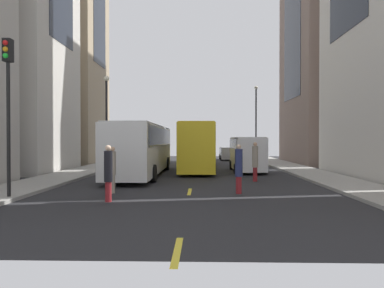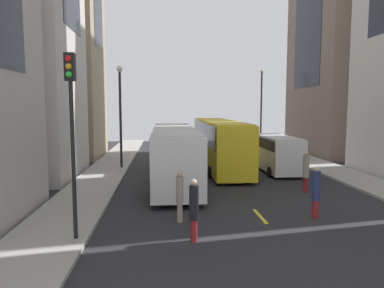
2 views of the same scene
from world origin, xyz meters
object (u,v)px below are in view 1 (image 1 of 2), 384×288
Objects in this scene: car_silver_0 at (228,152)px; pedestrian_waiting_curb at (108,172)px; pedestrian_walking_far at (255,161)px; pedestrian_crossing_mid at (239,168)px; pedestrian_crossing_near at (113,168)px; traffic_light_near_corner at (8,88)px; streetcar_yellow at (197,143)px; city_bus_white at (143,145)px; delivery_van_white at (247,151)px.

pedestrian_waiting_curb is (-6.82, -27.39, 0.28)m from car_silver_0.
pedestrian_crossing_mid is at bearing -158.72° from pedestrian_walking_far.
car_silver_0 is 2.07× the size of pedestrian_crossing_near.
traffic_light_near_corner reaches higher than pedestrian_crossing_near.
streetcar_yellow is 13.81m from pedestrian_crossing_near.
pedestrian_crossing_near is at bearing 88.53° from pedestrian_waiting_curb.
pedestrian_waiting_curb is 1.00× the size of pedestrian_crossing_mid.
car_silver_0 is at bearing 38.73° from pedestrian_walking_far.
city_bus_white is 2.19× the size of delivery_van_white.
pedestrian_crossing_mid is at bearing -93.54° from car_silver_0.
traffic_light_near_corner is at bearing -131.82° from delivery_van_white.
delivery_van_white is at bearing 49.15° from pedestrian_waiting_curb.
streetcar_yellow is at bearing 143.15° from delivery_van_white.
pedestrian_crossing_mid is at bearing -81.55° from streetcar_yellow.
delivery_van_white is 2.80× the size of pedestrian_crossing_near.
city_bus_white is 6.48m from streetcar_yellow.
pedestrian_crossing_near is at bearing -105.91° from car_silver_0.
streetcar_yellow is 6.37× the size of pedestrian_walking_far.
city_bus_white is at bearing 80.31° from pedestrian_waiting_curb.
traffic_light_near_corner reaches higher than pedestrian_crossing_mid.
streetcar_yellow is at bearing 64.24° from traffic_light_near_corner.
pedestrian_waiting_curb is (0.35, -10.04, -0.84)m from city_bus_white.
streetcar_yellow reaches higher than pedestrian_waiting_curb.
pedestrian_waiting_curb is (-7.03, -12.59, -0.35)m from delivery_van_white.
pedestrian_crossing_near is at bearing -161.17° from pedestrian_crossing_mid.
streetcar_yellow is 15.78m from pedestrian_waiting_curb.
pedestrian_crossing_near is (-7.20, -25.27, 0.23)m from car_silver_0.
city_bus_white is 0.89× the size of streetcar_yellow.
streetcar_yellow is 6.56× the size of pedestrian_crossing_mid.
streetcar_yellow reaches higher than pedestrian_crossing_mid.
car_silver_0 is at bearing 90.81° from delivery_van_white.
traffic_light_near_corner is (-9.29, -1.90, 3.29)m from pedestrian_crossing_mid.
pedestrian_crossing_near reaches higher than car_silver_0.
pedestrian_crossing_near is 0.34× the size of traffic_light_near_corner.
car_silver_0 is 0.70× the size of traffic_light_near_corner.
delivery_van_white is at bearing 99.18° from pedestrian_crossing_mid.
city_bus_white is at bearing 69.40° from traffic_light_near_corner.
pedestrian_crossing_near is 0.95× the size of pedestrian_crossing_mid.
city_bus_white is 10.08m from pedestrian_waiting_curb.
delivery_van_white is 16.85m from traffic_light_near_corner.
pedestrian_crossing_mid is 0.35× the size of traffic_light_near_corner.
pedestrian_walking_far reaches higher than pedestrian_waiting_curb.
pedestrian_crossing_near is 5.64m from pedestrian_crossing_mid.
delivery_van_white is (7.38, 2.56, -0.50)m from city_bus_white.
pedestrian_waiting_curb is (-6.70, -6.62, -0.03)m from pedestrian_walking_far.
pedestrian_crossing_near is (-0.03, -7.92, -0.89)m from city_bus_white.
traffic_light_near_corner is (-3.65, -1.89, 3.32)m from pedestrian_crossing_near.
traffic_light_near_corner is at bearing -115.76° from streetcar_yellow.
car_silver_0 is (3.54, 11.99, -1.24)m from streetcar_yellow.
pedestrian_crossing_mid is (1.97, -13.28, -0.97)m from streetcar_yellow.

